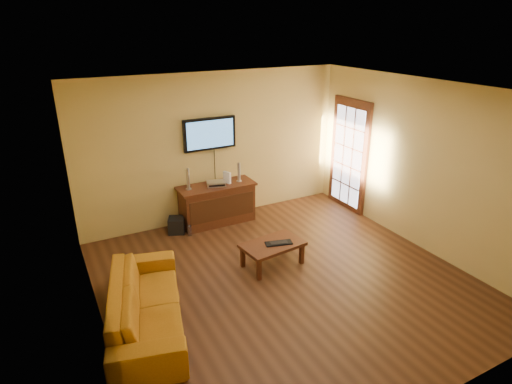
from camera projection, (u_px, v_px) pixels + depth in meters
ground_plane at (285, 280)px, 6.20m from camera, size 5.00×5.00×0.00m
room_walls at (265, 157)px, 6.08m from camera, size 5.00×5.00×5.00m
french_door at (349, 156)px, 8.27m from camera, size 0.07×1.02×2.22m
media_console at (217, 204)px, 7.84m from camera, size 1.41×0.54×0.74m
television at (210, 134)px, 7.55m from camera, size 0.97×0.08×0.57m
coffee_table at (272, 246)px, 6.46m from camera, size 0.98×0.65×0.37m
sofa at (145, 297)px, 5.14m from camera, size 1.09×2.17×0.81m
speaker_left at (188, 180)px, 7.44m from camera, size 0.11×0.11×0.39m
speaker_right at (239, 173)px, 7.82m from camera, size 0.10×0.10×0.35m
av_receiver at (216, 183)px, 7.67m from camera, size 0.38×0.32×0.08m
game_console at (227, 177)px, 7.76m from camera, size 0.10×0.16×0.21m
subwoofer at (177, 225)px, 7.54m from camera, size 0.36×0.36×0.28m
bottle at (190, 231)px, 7.44m from camera, size 0.07×0.07×0.21m
keyboard at (279, 243)px, 6.43m from camera, size 0.43×0.25×0.02m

